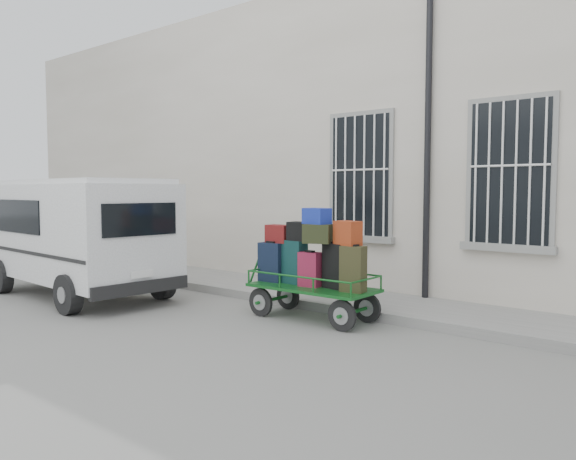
# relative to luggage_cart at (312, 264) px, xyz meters

# --- Properties ---
(ground) EXTENTS (80.00, 80.00, 0.00)m
(ground) POSITION_rel_luggage_cart_xyz_m (-0.05, -0.89, -0.85)
(ground) COLOR slate
(ground) RESTS_ON ground
(building) EXTENTS (24.00, 5.15, 6.00)m
(building) POSITION_rel_luggage_cart_xyz_m (-0.05, 4.61, 2.14)
(building) COLOR #BEB5A2
(building) RESTS_ON ground
(sidewalk) EXTENTS (24.00, 1.70, 0.15)m
(sidewalk) POSITION_rel_luggage_cart_xyz_m (-0.05, 1.31, -0.78)
(sidewalk) COLOR slate
(sidewalk) RESTS_ON ground
(luggage_cart) EXTENTS (2.33, 0.92, 1.71)m
(luggage_cart) POSITION_rel_luggage_cart_xyz_m (0.00, 0.00, 0.00)
(luggage_cart) COLOR black
(luggage_cart) RESTS_ON ground
(van) EXTENTS (4.43, 2.19, 2.17)m
(van) POSITION_rel_luggage_cart_xyz_m (-4.53, -1.24, 0.39)
(van) COLOR silver
(van) RESTS_ON ground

